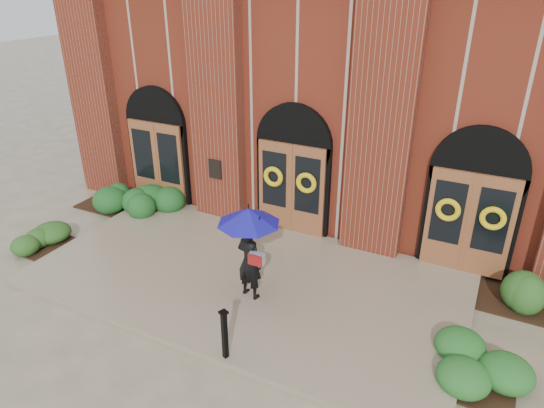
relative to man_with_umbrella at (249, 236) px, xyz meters
The scene contains 8 objects.
ground 1.78m from the man_with_umbrella, 135.88° to the left, with size 90.00×90.00×0.00m, color gray.
landing 1.75m from the man_with_umbrella, 127.84° to the left, with size 10.00×5.30×0.15m, color gray.
church_building 9.44m from the man_with_umbrella, 92.92° to the left, with size 16.20×12.53×7.00m.
man_with_umbrella is the anchor object (origin of this frame).
metal_post 2.18m from the man_with_umbrella, 74.76° to the right, with size 0.18×0.18×1.04m.
hedge_wall_left 6.27m from the man_with_umbrella, 157.40° to the left, with size 2.92×1.17×0.75m, color #194C1C.
hedge_front_left 5.76m from the man_with_umbrella, behind, with size 1.34×1.15×0.47m, color #264F1B.
hedge_front_right 4.84m from the man_with_umbrella, ahead, with size 1.47×1.26×0.52m, color #205920.
Camera 1 is at (4.87, -8.17, 6.63)m, focal length 32.00 mm.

